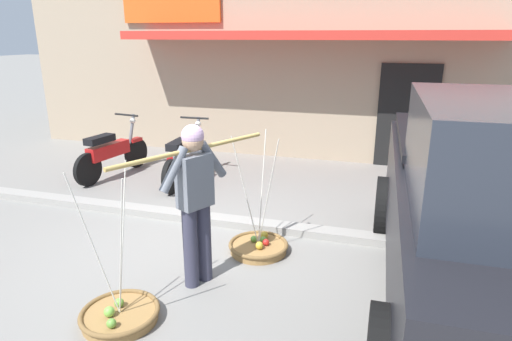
{
  "coord_description": "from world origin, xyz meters",
  "views": [
    {
      "loc": [
        2.08,
        -4.47,
        2.5
      ],
      "look_at": [
        0.57,
        0.6,
        0.85
      ],
      "focal_mm": 30.48,
      "sensor_mm": 36.0,
      "label": 1
    }
  ],
  "objects_px": {
    "fruit_basket_left_side": "(120,314)",
    "fruit_vendor": "(195,195)",
    "motorcycle_second_in_row": "(185,158)",
    "fruit_basket_right_side": "(259,246)",
    "motorcycle_nearest_shop": "(111,153)",
    "parked_truck": "(507,214)"
  },
  "relations": [
    {
      "from": "motorcycle_nearest_shop",
      "to": "parked_truck",
      "type": "relative_size",
      "value": 0.38
    },
    {
      "from": "motorcycle_nearest_shop",
      "to": "parked_truck",
      "type": "height_order",
      "value": "parked_truck"
    },
    {
      "from": "fruit_basket_right_side",
      "to": "motorcycle_nearest_shop",
      "type": "xyz_separation_m",
      "value": [
        -3.4,
        2.05,
        0.38
      ]
    },
    {
      "from": "fruit_basket_left_side",
      "to": "fruit_vendor",
      "type": "bearing_deg",
      "value": 63.0
    },
    {
      "from": "fruit_basket_left_side",
      "to": "parked_truck",
      "type": "height_order",
      "value": "parked_truck"
    },
    {
      "from": "parked_truck",
      "to": "fruit_vendor",
      "type": "bearing_deg",
      "value": -175.69
    },
    {
      "from": "fruit_basket_right_side",
      "to": "fruit_vendor",
      "type": "bearing_deg",
      "value": -117.04
    },
    {
      "from": "motorcycle_nearest_shop",
      "to": "parked_truck",
      "type": "distance_m",
      "value": 6.41
    },
    {
      "from": "fruit_vendor",
      "to": "motorcycle_second_in_row",
      "type": "xyz_separation_m",
      "value": [
        -1.54,
        2.95,
        -0.53
      ]
    },
    {
      "from": "fruit_basket_right_side",
      "to": "motorcycle_nearest_shop",
      "type": "height_order",
      "value": "fruit_basket_right_side"
    },
    {
      "from": "motorcycle_nearest_shop",
      "to": "motorcycle_second_in_row",
      "type": "height_order",
      "value": "same"
    },
    {
      "from": "motorcycle_nearest_shop",
      "to": "fruit_basket_right_side",
      "type": "bearing_deg",
      "value": -31.11
    },
    {
      "from": "fruit_basket_left_side",
      "to": "motorcycle_second_in_row",
      "type": "xyz_separation_m",
      "value": [
        -1.12,
        3.77,
        0.38
      ]
    },
    {
      "from": "fruit_vendor",
      "to": "parked_truck",
      "type": "bearing_deg",
      "value": 4.31
    },
    {
      "from": "fruit_basket_left_side",
      "to": "motorcycle_second_in_row",
      "type": "distance_m",
      "value": 3.95
    },
    {
      "from": "fruit_vendor",
      "to": "motorcycle_second_in_row",
      "type": "bearing_deg",
      "value": 117.53
    },
    {
      "from": "parked_truck",
      "to": "fruit_basket_right_side",
      "type": "bearing_deg",
      "value": 165.79
    },
    {
      "from": "fruit_vendor",
      "to": "motorcycle_second_in_row",
      "type": "distance_m",
      "value": 3.37
    },
    {
      "from": "motorcycle_second_in_row",
      "to": "fruit_basket_right_side",
      "type": "bearing_deg",
      "value": -47.37
    },
    {
      "from": "fruit_basket_right_side",
      "to": "motorcycle_nearest_shop",
      "type": "relative_size",
      "value": 0.8
    },
    {
      "from": "fruit_basket_left_side",
      "to": "parked_truck",
      "type": "xyz_separation_m",
      "value": [
        3.24,
        1.04,
        0.96
      ]
    },
    {
      "from": "fruit_basket_left_side",
      "to": "fruit_basket_right_side",
      "type": "xyz_separation_m",
      "value": [
        0.84,
        1.64,
        0.0
      ]
    }
  ]
}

